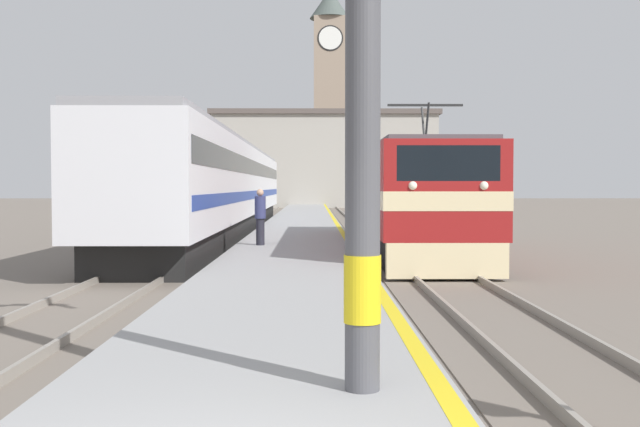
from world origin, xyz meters
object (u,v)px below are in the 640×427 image
at_px(locomotive_train, 408,199).
at_px(person_on_platform, 260,216).
at_px(passenger_train, 226,186).
at_px(clock_tower, 330,91).

relative_size(locomotive_train, person_on_platform, 8.28).
xyz_separation_m(passenger_train, person_on_platform, (2.47, -12.14, -0.92)).
height_order(person_on_platform, clock_tower, clock_tower).
relative_size(person_on_platform, clock_tower, 0.07).
bearing_deg(clock_tower, passenger_train, -96.96).
height_order(locomotive_train, person_on_platform, locomotive_train).
bearing_deg(locomotive_train, passenger_train, 122.09).
xyz_separation_m(locomotive_train, person_on_platform, (-4.65, -0.80, -0.48)).
height_order(passenger_train, clock_tower, clock_tower).
height_order(locomotive_train, clock_tower, clock_tower).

